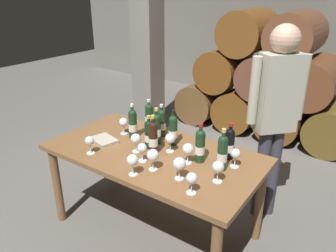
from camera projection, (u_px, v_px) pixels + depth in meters
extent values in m
plane|color=#66635E|center=(155.00, 228.00, 2.89)|extent=(14.00, 14.00, 0.00)
cube|color=slate|center=(303.00, 23.00, 5.51)|extent=(10.00, 0.24, 2.80)
cylinder|color=brown|center=(205.00, 99.00, 5.23)|extent=(0.60, 0.90, 0.60)
cylinder|color=brown|center=(242.00, 107.00, 4.90)|extent=(0.60, 0.90, 0.60)
cylinder|color=brown|center=(284.00, 116.00, 4.57)|extent=(0.60, 0.90, 0.60)
cylinder|color=brown|center=(333.00, 126.00, 4.24)|extent=(0.60, 0.90, 0.60)
cylinder|color=brown|center=(225.00, 68.00, 4.85)|extent=(0.60, 0.90, 0.60)
cylinder|color=brown|center=(267.00, 74.00, 4.52)|extent=(0.60, 0.90, 0.60)
cylinder|color=brown|center=(315.00, 81.00, 4.19)|extent=(0.60, 0.90, 0.60)
cylinder|color=brown|center=(249.00, 32.00, 4.47)|extent=(0.60, 0.90, 0.60)
cylinder|color=brown|center=(296.00, 35.00, 4.14)|extent=(0.60, 0.90, 0.60)
cube|color=slate|center=(147.00, 41.00, 4.27)|extent=(0.32, 0.32, 2.60)
cube|color=brown|center=(154.00, 154.00, 2.60)|extent=(1.70, 0.90, 0.04)
cylinder|color=brown|center=(57.00, 186.00, 2.86)|extent=(0.07, 0.07, 0.72)
cylinder|color=brown|center=(118.00, 152.00, 3.45)|extent=(0.07, 0.07, 0.72)
cylinder|color=brown|center=(260.00, 202.00, 2.64)|extent=(0.07, 0.07, 0.72)
cylinder|color=black|center=(229.00, 146.00, 2.45)|extent=(0.07, 0.07, 0.20)
sphere|color=black|center=(230.00, 133.00, 2.41)|extent=(0.07, 0.07, 0.07)
cylinder|color=black|center=(231.00, 130.00, 2.40)|extent=(0.03, 0.03, 0.06)
cylinder|color=#B21E23|center=(231.00, 125.00, 2.38)|extent=(0.03, 0.03, 0.02)
cylinder|color=silver|center=(229.00, 147.00, 2.45)|extent=(0.07, 0.07, 0.06)
cylinder|color=#19381E|center=(157.00, 131.00, 2.69)|extent=(0.07, 0.07, 0.22)
sphere|color=#19381E|center=(156.00, 118.00, 2.65)|extent=(0.07, 0.07, 0.07)
cylinder|color=#19381E|center=(156.00, 115.00, 2.64)|extent=(0.03, 0.03, 0.07)
cylinder|color=tan|center=(156.00, 109.00, 2.62)|extent=(0.03, 0.03, 0.02)
cylinder|color=silver|center=(157.00, 132.00, 2.70)|extent=(0.07, 0.07, 0.07)
cylinder|color=#19381E|center=(162.00, 125.00, 2.83)|extent=(0.07, 0.07, 0.20)
sphere|color=#19381E|center=(161.00, 113.00, 2.78)|extent=(0.07, 0.07, 0.07)
cylinder|color=#19381E|center=(161.00, 111.00, 2.77)|extent=(0.03, 0.03, 0.06)
cylinder|color=silver|center=(161.00, 106.00, 2.76)|extent=(0.03, 0.03, 0.02)
cylinder|color=silver|center=(162.00, 126.00, 2.83)|extent=(0.07, 0.07, 0.06)
cylinder|color=black|center=(153.00, 140.00, 2.52)|extent=(0.07, 0.07, 0.22)
sphere|color=black|center=(153.00, 126.00, 2.48)|extent=(0.07, 0.07, 0.07)
cylinder|color=black|center=(153.00, 123.00, 2.47)|extent=(0.03, 0.03, 0.07)
cylinder|color=gold|center=(153.00, 117.00, 2.45)|extent=(0.03, 0.03, 0.03)
cylinder|color=silver|center=(153.00, 142.00, 2.53)|extent=(0.07, 0.07, 0.07)
cylinder|color=#19381E|center=(200.00, 148.00, 2.41)|extent=(0.07, 0.07, 0.21)
sphere|color=#19381E|center=(201.00, 134.00, 2.36)|extent=(0.07, 0.07, 0.07)
cylinder|color=#19381E|center=(201.00, 131.00, 2.35)|extent=(0.03, 0.03, 0.07)
cylinder|color=#B21E23|center=(201.00, 125.00, 2.33)|extent=(0.03, 0.03, 0.02)
cylinder|color=silver|center=(200.00, 150.00, 2.41)|extent=(0.07, 0.07, 0.06)
cylinder|color=black|center=(149.00, 137.00, 2.62)|extent=(0.07, 0.07, 0.19)
sphere|color=black|center=(149.00, 125.00, 2.58)|extent=(0.07, 0.07, 0.07)
cylinder|color=black|center=(149.00, 122.00, 2.57)|extent=(0.03, 0.03, 0.06)
cylinder|color=tan|center=(149.00, 117.00, 2.55)|extent=(0.03, 0.03, 0.02)
cylinder|color=silver|center=(149.00, 138.00, 2.62)|extent=(0.07, 0.07, 0.06)
cylinder|color=#19381E|center=(222.00, 155.00, 2.30)|extent=(0.07, 0.07, 0.22)
sphere|color=#19381E|center=(223.00, 141.00, 2.25)|extent=(0.07, 0.07, 0.07)
cylinder|color=#19381E|center=(223.00, 137.00, 2.24)|extent=(0.03, 0.03, 0.07)
cylinder|color=tan|center=(224.00, 130.00, 2.22)|extent=(0.03, 0.03, 0.03)
cylinder|color=silver|center=(222.00, 157.00, 2.30)|extent=(0.07, 0.07, 0.07)
cylinder|color=#19381E|center=(149.00, 118.00, 2.99)|extent=(0.07, 0.07, 0.19)
sphere|color=#19381E|center=(149.00, 108.00, 2.95)|extent=(0.07, 0.07, 0.07)
cylinder|color=#19381E|center=(149.00, 105.00, 2.94)|extent=(0.03, 0.03, 0.06)
cylinder|color=silver|center=(149.00, 101.00, 2.92)|extent=(0.03, 0.03, 0.02)
cylinder|color=silver|center=(149.00, 119.00, 2.99)|extent=(0.07, 0.07, 0.06)
cylinder|color=#19381E|center=(173.00, 132.00, 2.67)|extent=(0.07, 0.07, 0.21)
sphere|color=#19381E|center=(173.00, 120.00, 2.63)|extent=(0.07, 0.07, 0.07)
cylinder|color=#19381E|center=(173.00, 117.00, 2.62)|extent=(0.03, 0.03, 0.07)
cylinder|color=black|center=(173.00, 111.00, 2.60)|extent=(0.03, 0.03, 0.02)
cylinder|color=silver|center=(173.00, 134.00, 2.67)|extent=(0.07, 0.07, 0.06)
cylinder|color=#19381E|center=(133.00, 126.00, 2.79)|extent=(0.07, 0.07, 0.22)
sphere|color=#19381E|center=(132.00, 114.00, 2.74)|extent=(0.07, 0.07, 0.07)
cylinder|color=#19381E|center=(132.00, 111.00, 2.73)|extent=(0.03, 0.03, 0.07)
cylinder|color=silver|center=(132.00, 105.00, 2.71)|extent=(0.03, 0.03, 0.02)
cylinder|color=silver|center=(133.00, 127.00, 2.79)|extent=(0.07, 0.07, 0.06)
cylinder|color=white|center=(191.00, 193.00, 2.07)|extent=(0.06, 0.06, 0.00)
cylinder|color=white|center=(191.00, 187.00, 2.05)|extent=(0.01, 0.01, 0.07)
sphere|color=white|center=(192.00, 178.00, 2.03)|extent=(0.07, 0.07, 0.07)
cylinder|color=white|center=(143.00, 161.00, 2.45)|extent=(0.06, 0.06, 0.00)
cylinder|color=white|center=(142.00, 156.00, 2.43)|extent=(0.01, 0.01, 0.07)
sphere|color=white|center=(142.00, 148.00, 2.40)|extent=(0.07, 0.07, 0.07)
cylinder|color=white|center=(133.00, 174.00, 2.27)|extent=(0.06, 0.06, 0.00)
cylinder|color=white|center=(133.00, 169.00, 2.26)|extent=(0.01, 0.01, 0.07)
sphere|color=white|center=(132.00, 160.00, 2.23)|extent=(0.08, 0.08, 0.08)
cylinder|color=white|center=(91.00, 153.00, 2.56)|extent=(0.06, 0.06, 0.00)
cylinder|color=white|center=(90.00, 148.00, 2.55)|extent=(0.01, 0.01, 0.07)
sphere|color=white|center=(89.00, 141.00, 2.52)|extent=(0.07, 0.07, 0.07)
cylinder|color=white|center=(187.00, 163.00, 2.42)|extent=(0.06, 0.06, 0.00)
cylinder|color=white|center=(188.00, 158.00, 2.40)|extent=(0.01, 0.01, 0.07)
sphere|color=white|center=(188.00, 149.00, 2.38)|extent=(0.09, 0.09, 0.09)
cylinder|color=white|center=(217.00, 181.00, 2.19)|extent=(0.06, 0.06, 0.00)
cylinder|color=white|center=(218.00, 176.00, 2.17)|extent=(0.01, 0.01, 0.07)
sphere|color=white|center=(218.00, 167.00, 2.15)|extent=(0.08, 0.08, 0.08)
cylinder|color=white|center=(179.00, 178.00, 2.22)|extent=(0.06, 0.06, 0.00)
cylinder|color=white|center=(179.00, 173.00, 2.21)|extent=(0.01, 0.01, 0.07)
sphere|color=white|center=(179.00, 164.00, 2.18)|extent=(0.09, 0.09, 0.09)
cylinder|color=white|center=(153.00, 169.00, 2.33)|extent=(0.06, 0.06, 0.00)
cylinder|color=white|center=(153.00, 164.00, 2.32)|extent=(0.01, 0.01, 0.07)
sphere|color=white|center=(153.00, 155.00, 2.29)|extent=(0.09, 0.09, 0.09)
cylinder|color=white|center=(136.00, 151.00, 2.59)|extent=(0.06, 0.06, 0.00)
cylinder|color=white|center=(136.00, 147.00, 2.57)|extent=(0.01, 0.01, 0.07)
sphere|color=white|center=(136.00, 139.00, 2.54)|extent=(0.08, 0.08, 0.08)
cylinder|color=white|center=(170.00, 151.00, 2.59)|extent=(0.06, 0.06, 0.00)
cylinder|color=white|center=(170.00, 147.00, 2.58)|extent=(0.01, 0.01, 0.07)
sphere|color=white|center=(170.00, 138.00, 2.55)|extent=(0.08, 0.08, 0.08)
cylinder|color=white|center=(124.00, 134.00, 2.90)|extent=(0.06, 0.06, 0.00)
cylinder|color=white|center=(124.00, 129.00, 2.88)|extent=(0.01, 0.01, 0.07)
sphere|color=white|center=(123.00, 122.00, 2.86)|extent=(0.08, 0.08, 0.08)
cylinder|color=white|center=(234.00, 167.00, 2.37)|extent=(0.06, 0.06, 0.00)
cylinder|color=white|center=(235.00, 162.00, 2.35)|extent=(0.01, 0.01, 0.07)
sphere|color=white|center=(236.00, 153.00, 2.33)|extent=(0.07, 0.07, 0.07)
cube|color=#B2A893|center=(104.00, 140.00, 2.75)|extent=(0.25, 0.21, 0.03)
cylinder|color=#383842|center=(272.00, 172.00, 2.93)|extent=(0.11, 0.11, 0.85)
cylinder|color=#383842|center=(261.00, 174.00, 2.91)|extent=(0.11, 0.11, 0.85)
cube|color=#B2B29E|center=(278.00, 93.00, 2.63)|extent=(0.35, 0.36, 0.64)
cylinder|color=#B2B29E|center=(302.00, 88.00, 2.66)|extent=(0.08, 0.08, 0.54)
cylinder|color=#B2B29E|center=(254.00, 91.00, 2.57)|extent=(0.08, 0.08, 0.54)
sphere|color=tan|center=(285.00, 39.00, 2.46)|extent=(0.23, 0.23, 0.23)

